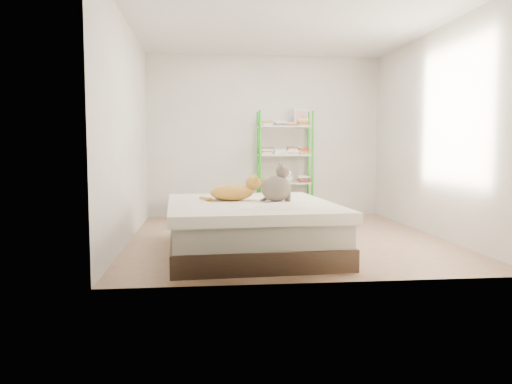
{
  "coord_description": "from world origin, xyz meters",
  "views": [
    {
      "loc": [
        -1.02,
        -6.06,
        1.11
      ],
      "look_at": [
        -0.43,
        -0.53,
        0.62
      ],
      "focal_mm": 35.0,
      "sensor_mm": 36.0,
      "label": 1
    }
  ],
  "objects": [
    {
      "name": "cardboard_box",
      "position": [
        0.03,
        1.25,
        0.2
      ],
      "size": [
        0.7,
        0.74,
        0.45
      ],
      "rotation": [
        0.0,
        0.0,
        -0.57
      ],
      "color": "#A17A5D",
      "rests_on": "ground"
    },
    {
      "name": "room",
      "position": [
        0.0,
        0.0,
        1.3
      ],
      "size": [
        3.81,
        4.21,
        2.61
      ],
      "color": "tan",
      "rests_on": "ground"
    },
    {
      "name": "orange_cat",
      "position": [
        -0.7,
        -0.68,
        0.65
      ],
      "size": [
        0.58,
        0.34,
        0.23
      ],
      "primitive_type": null,
      "rotation": [
        0.0,
        0.0,
        0.07
      ],
      "color": "gold",
      "rests_on": "bed"
    },
    {
      "name": "white_bin",
      "position": [
        -1.32,
        1.76,
        0.19
      ],
      "size": [
        0.39,
        0.36,
        0.37
      ],
      "rotation": [
        0.0,
        0.0,
        0.29
      ],
      "color": "white",
      "rests_on": "ground"
    },
    {
      "name": "grey_cat",
      "position": [
        -0.24,
        -0.81,
        0.74
      ],
      "size": [
        0.37,
        0.32,
        0.4
      ],
      "primitive_type": null,
      "rotation": [
        0.0,
        0.0,
        1.65
      ],
      "color": "gray",
      "rests_on": "bed"
    },
    {
      "name": "shelf_unit",
      "position": [
        0.31,
        1.88,
        0.89
      ],
      "size": [
        0.88,
        0.36,
        1.74
      ],
      "color": "green",
      "rests_on": "ground"
    },
    {
      "name": "bed",
      "position": [
        -0.53,
        -0.83,
        0.27
      ],
      "size": [
        1.81,
        2.21,
        0.54
      ],
      "rotation": [
        0.0,
        0.0,
        0.05
      ],
      "color": "#503A2B",
      "rests_on": "ground"
    }
  ]
}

